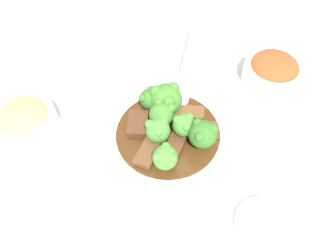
{
  "coord_description": "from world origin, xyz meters",
  "views": [
    {
      "loc": [
        -0.21,
        -0.21,
        0.45
      ],
      "look_at": [
        0.0,
        0.0,
        0.03
      ],
      "focal_mm": 35.0,
      "sensor_mm": 36.0,
      "label": 1
    }
  ],
  "objects_px": {
    "main_plate": "(168,135)",
    "beef_strip_3": "(174,147)",
    "broccoli_floret_0": "(166,99)",
    "broccoli_floret_1": "(150,98)",
    "broccoli_floret_3": "(157,129)",
    "side_bowl_appetizer": "(25,120)",
    "side_bowl_kimchi": "(273,71)",
    "beef_strip_4": "(204,130)",
    "broccoli_floret_2": "(163,113)",
    "broccoli_floret_5": "(203,134)",
    "beef_strip_0": "(149,151)",
    "broccoli_floret_6": "(184,125)",
    "sauce_dish": "(264,224)",
    "serving_spoon": "(177,90)",
    "broccoli_floret_4": "(165,157)",
    "beef_strip_2": "(138,124)",
    "beef_strip_1": "(187,113)"
  },
  "relations": [
    {
      "from": "main_plate",
      "to": "beef_strip_3",
      "type": "xyz_separation_m",
      "value": [
        -0.02,
        -0.03,
        0.01
      ]
    },
    {
      "from": "main_plate",
      "to": "broccoli_floret_0",
      "type": "relative_size",
      "value": 4.94
    },
    {
      "from": "broccoli_floret_1",
      "to": "broccoli_floret_3",
      "type": "relative_size",
      "value": 0.98
    },
    {
      "from": "broccoli_floret_1",
      "to": "side_bowl_appetizer",
      "type": "distance_m",
      "value": 0.21
    },
    {
      "from": "side_bowl_kimchi",
      "to": "beef_strip_4",
      "type": "bearing_deg",
      "value": 179.35
    },
    {
      "from": "broccoli_floret_0",
      "to": "broccoli_floret_3",
      "type": "height_order",
      "value": "broccoli_floret_0"
    },
    {
      "from": "main_plate",
      "to": "beef_strip_4",
      "type": "height_order",
      "value": "beef_strip_4"
    },
    {
      "from": "broccoli_floret_2",
      "to": "broccoli_floret_5",
      "type": "xyz_separation_m",
      "value": [
        0.02,
        -0.07,
        -0.0
      ]
    },
    {
      "from": "beef_strip_4",
      "to": "broccoli_floret_2",
      "type": "bearing_deg",
      "value": 123.09
    },
    {
      "from": "beef_strip_0",
      "to": "broccoli_floret_6",
      "type": "bearing_deg",
      "value": -11.78
    },
    {
      "from": "sauce_dish",
      "to": "serving_spoon",
      "type": "bearing_deg",
      "value": 71.79
    },
    {
      "from": "broccoli_floret_0",
      "to": "serving_spoon",
      "type": "height_order",
      "value": "broccoli_floret_0"
    },
    {
      "from": "beef_strip_0",
      "to": "broccoli_floret_4",
      "type": "relative_size",
      "value": 1.47
    },
    {
      "from": "broccoli_floret_4",
      "to": "broccoli_floret_5",
      "type": "bearing_deg",
      "value": -11.2
    },
    {
      "from": "beef_strip_2",
      "to": "broccoli_floret_2",
      "type": "height_order",
      "value": "broccoli_floret_2"
    },
    {
      "from": "broccoli_floret_6",
      "to": "serving_spoon",
      "type": "bearing_deg",
      "value": 50.52
    },
    {
      "from": "broccoli_floret_4",
      "to": "sauce_dish",
      "type": "height_order",
      "value": "broccoli_floret_4"
    },
    {
      "from": "beef_strip_2",
      "to": "broccoli_floret_5",
      "type": "distance_m",
      "value": 0.11
    },
    {
      "from": "beef_strip_2",
      "to": "broccoli_floret_6",
      "type": "height_order",
      "value": "broccoli_floret_6"
    },
    {
      "from": "beef_strip_1",
      "to": "broccoli_floret_2",
      "type": "bearing_deg",
      "value": 160.76
    },
    {
      "from": "beef_strip_1",
      "to": "broccoli_floret_2",
      "type": "xyz_separation_m",
      "value": [
        -0.04,
        0.01,
        0.03
      ]
    },
    {
      "from": "serving_spoon",
      "to": "side_bowl_appetizer",
      "type": "distance_m",
      "value": 0.26
    },
    {
      "from": "beef_strip_1",
      "to": "broccoli_floret_0",
      "type": "distance_m",
      "value": 0.04
    },
    {
      "from": "beef_strip_1",
      "to": "beef_strip_2",
      "type": "height_order",
      "value": "same"
    },
    {
      "from": "broccoli_floret_5",
      "to": "broccoli_floret_3",
      "type": "bearing_deg",
      "value": 126.21
    },
    {
      "from": "beef_strip_1",
      "to": "beef_strip_2",
      "type": "xyz_separation_m",
      "value": [
        -0.07,
        0.04,
        0.0
      ]
    },
    {
      "from": "beef_strip_1",
      "to": "broccoli_floret_0",
      "type": "xyz_separation_m",
      "value": [
        -0.02,
        0.03,
        0.02
      ]
    },
    {
      "from": "beef_strip_3",
      "to": "beef_strip_1",
      "type": "bearing_deg",
      "value": 26.7
    },
    {
      "from": "side_bowl_appetizer",
      "to": "sauce_dish",
      "type": "bearing_deg",
      "value": -69.12
    },
    {
      "from": "beef_strip_3",
      "to": "beef_strip_4",
      "type": "xyz_separation_m",
      "value": [
        0.06,
        -0.01,
        -0.0
      ]
    },
    {
      "from": "beef_strip_0",
      "to": "side_bowl_appetizer",
      "type": "distance_m",
      "value": 0.21
    },
    {
      "from": "broccoli_floret_3",
      "to": "beef_strip_1",
      "type": "bearing_deg",
      "value": -1.0
    },
    {
      "from": "beef_strip_3",
      "to": "beef_strip_2",
      "type": "bearing_deg",
      "value": 99.01
    },
    {
      "from": "broccoli_floret_3",
      "to": "side_bowl_appetizer",
      "type": "height_order",
      "value": "broccoli_floret_3"
    },
    {
      "from": "side_bowl_kimchi",
      "to": "main_plate",
      "type": "bearing_deg",
      "value": 169.28
    },
    {
      "from": "broccoli_floret_5",
      "to": "sauce_dish",
      "type": "xyz_separation_m",
      "value": [
        -0.03,
        -0.14,
        -0.04
      ]
    },
    {
      "from": "beef_strip_3",
      "to": "sauce_dish",
      "type": "distance_m",
      "value": 0.17
    },
    {
      "from": "broccoli_floret_6",
      "to": "broccoli_floret_0",
      "type": "bearing_deg",
      "value": 75.16
    },
    {
      "from": "beef_strip_1",
      "to": "side_bowl_appetizer",
      "type": "bearing_deg",
      "value": 138.48
    },
    {
      "from": "broccoli_floret_1",
      "to": "broccoli_floret_4",
      "type": "bearing_deg",
      "value": -122.15
    },
    {
      "from": "main_plate",
      "to": "broccoli_floret_4",
      "type": "distance_m",
      "value": 0.07
    },
    {
      "from": "sauce_dish",
      "to": "broccoli_floret_3",
      "type": "bearing_deg",
      "value": 93.25
    },
    {
      "from": "main_plate",
      "to": "side_bowl_kimchi",
      "type": "xyz_separation_m",
      "value": [
        0.23,
        -0.04,
        0.02
      ]
    },
    {
      "from": "beef_strip_0",
      "to": "broccoli_floret_0",
      "type": "relative_size",
      "value": 1.13
    },
    {
      "from": "beef_strip_0",
      "to": "sauce_dish",
      "type": "xyz_separation_m",
      "value": [
        0.04,
        -0.19,
        -0.02
      ]
    },
    {
      "from": "side_bowl_kimchi",
      "to": "sauce_dish",
      "type": "bearing_deg",
      "value": -146.96
    },
    {
      "from": "beef_strip_2",
      "to": "broccoli_floret_0",
      "type": "height_order",
      "value": "broccoli_floret_0"
    },
    {
      "from": "beef_strip_3",
      "to": "broccoli_floret_2",
      "type": "height_order",
      "value": "broccoli_floret_2"
    },
    {
      "from": "beef_strip_3",
      "to": "sauce_dish",
      "type": "relative_size",
      "value": 0.93
    },
    {
      "from": "beef_strip_3",
      "to": "broccoli_floret_6",
      "type": "bearing_deg",
      "value": 15.79
    }
  ]
}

